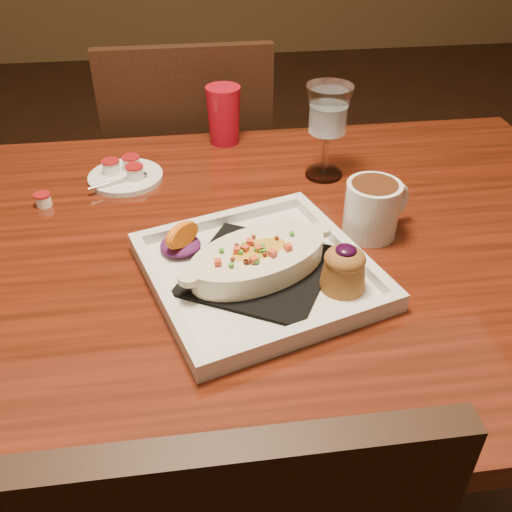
{
  "coord_description": "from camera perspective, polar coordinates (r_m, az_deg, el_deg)",
  "views": [
    {
      "loc": [
        -0.01,
        -0.77,
        1.29
      ],
      "look_at": [
        0.08,
        -0.06,
        0.77
      ],
      "focal_mm": 40.0,
      "sensor_mm": 36.0,
      "label": 1
    }
  ],
  "objects": [
    {
      "name": "goblet",
      "position": [
        1.1,
        7.22,
        13.81
      ],
      "size": [
        0.09,
        0.09,
        0.18
      ],
      "color": "silver",
      "rests_on": "table"
    },
    {
      "name": "chair_far",
      "position": [
        1.6,
        -6.35,
        6.7
      ],
      "size": [
        0.42,
        0.42,
        0.93
      ],
      "rotation": [
        0.0,
        0.0,
        3.14
      ],
      "color": "black",
      "rests_on": "floor"
    },
    {
      "name": "saucer",
      "position": [
        1.16,
        -12.96,
        7.95
      ],
      "size": [
        0.15,
        0.15,
        0.1
      ],
      "color": "silver",
      "rests_on": "table"
    },
    {
      "name": "creamer_loose",
      "position": [
        1.11,
        -20.53,
        5.31
      ],
      "size": [
        0.03,
        0.03,
        0.02
      ],
      "color": "white",
      "rests_on": "table"
    },
    {
      "name": "coffee_mug",
      "position": [
        0.97,
        11.66,
        4.87
      ],
      "size": [
        0.12,
        0.09,
        0.1
      ],
      "rotation": [
        0.0,
        0.0,
        0.43
      ],
      "color": "silver",
      "rests_on": "table"
    },
    {
      "name": "red_tumbler",
      "position": [
        1.27,
        -3.24,
        13.88
      ],
      "size": [
        0.07,
        0.07,
        0.12
      ],
      "primitive_type": "cone",
      "color": "#B10C1F",
      "rests_on": "table"
    },
    {
      "name": "plate",
      "position": [
        0.86,
        0.86,
        -0.95
      ],
      "size": [
        0.4,
        0.4,
        0.08
      ],
      "rotation": [
        0.0,
        0.0,
        0.3
      ],
      "color": "silver",
      "rests_on": "table"
    },
    {
      "name": "table",
      "position": [
        1.0,
        -5.29,
        -3.74
      ],
      "size": [
        1.5,
        0.9,
        0.75
      ],
      "color": "maroon",
      "rests_on": "floor"
    },
    {
      "name": "floor",
      "position": [
        1.5,
        -3.81,
        -23.14
      ],
      "size": [
        7.0,
        7.0,
        0.0
      ],
      "primitive_type": "plane",
      "color": "black",
      "rests_on": "ground"
    }
  ]
}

